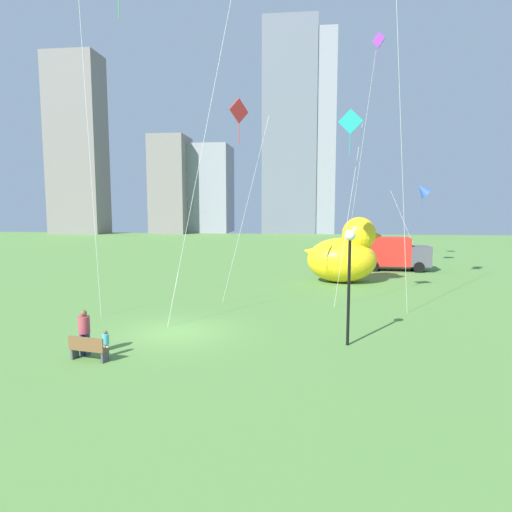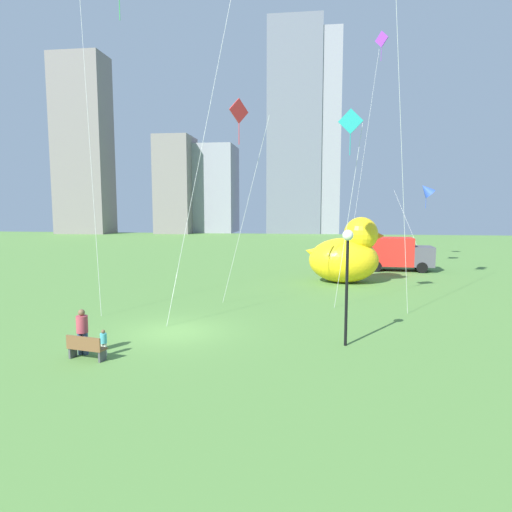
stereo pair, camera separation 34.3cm
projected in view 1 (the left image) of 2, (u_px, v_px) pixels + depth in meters
name	position (u px, v px, depth m)	size (l,w,h in m)	color
ground_plane	(177.00, 332.00, 19.52)	(140.00, 140.00, 0.00)	#56863D
park_bench	(88.00, 348.00, 15.86)	(1.50, 0.71, 0.90)	brown
person_adult	(84.00, 330.00, 16.40)	(0.42, 0.42, 1.73)	#38476B
person_child	(106.00, 342.00, 16.30)	(0.24, 0.24, 1.00)	silver
giant_inflatable_duck	(345.00, 255.00, 32.07)	(5.75, 3.69, 4.76)	yellow
lamppost	(349.00, 261.00, 17.32)	(0.43, 0.43, 4.63)	black
box_truck	(391.00, 254.00, 38.16)	(6.07, 2.64, 2.85)	red
city_skyline	(227.00, 150.00, 90.36)	(56.26, 16.32, 41.98)	gray
kite_teal	(350.00, 130.00, 22.56)	(1.31, 0.81, 10.47)	silver
kite_purple	(376.00, 57.00, 35.90)	(2.78, 2.78, 19.52)	silver
kite_green	(115.00, 5.00, 22.69)	(2.99, 2.89, 17.50)	silver
kite_red	(239.00, 120.00, 22.94)	(2.72, 1.98, 11.08)	silver
kite_blue	(423.00, 190.00, 41.06)	(3.66, 3.44, 7.82)	silver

